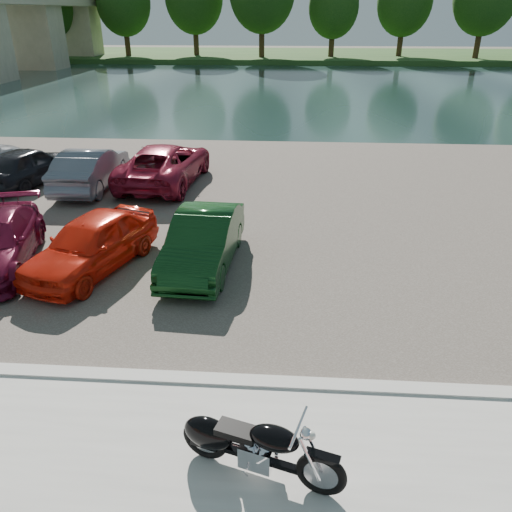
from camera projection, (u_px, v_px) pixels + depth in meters
The scene contains 11 objects.
ground at pixel (199, 483), 6.80m from camera, with size 200.00×200.00×0.00m, color #595447.
kerb at pixel (219, 381), 8.56m from camera, with size 60.00×0.30×0.14m, color #B2AFA8.
parking_lot at pixel (256, 204), 16.65m from camera, with size 60.00×18.00×0.04m, color #48403A.
river at pixel (279, 88), 42.65m from camera, with size 120.00×40.00×0.00m, color #182C2C.
far_bank at pixel (286, 55), 71.20m from camera, with size 120.00×24.00×0.60m, color #1C4318.
motorcycle at pixel (246, 444), 6.69m from camera, with size 2.27×1.00×1.05m.
car_4 at pixel (92, 243), 12.12m from camera, with size 1.61×4.00×1.36m, color red.
car_5 at pixel (203, 241), 12.28m from camera, with size 1.43×4.10×1.35m, color #0E3614.
car_8 at pixel (28, 165), 18.26m from camera, with size 1.64×4.06×1.38m, color black.
car_9 at pixel (91, 168), 17.83m from camera, with size 1.53×4.38×1.44m, color slate.
car_10 at pixel (165, 164), 18.32m from camera, with size 2.42×5.26×1.46m, color maroon.
Camera 1 is at (1.10, -4.68, 5.77)m, focal length 35.00 mm.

